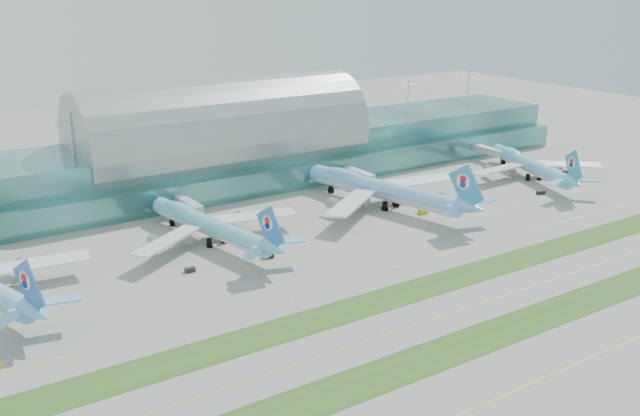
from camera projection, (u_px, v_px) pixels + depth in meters
ground at (429, 290)px, 197.19m from camera, size 700.00×700.00×0.00m
terminal at (223, 150)px, 295.29m from camera, size 340.00×69.10×36.00m
grass_strip_near at (505, 330)px, 174.90m from camera, size 420.00×12.00×0.08m
grass_strip_far at (424, 288)px, 198.77m from camera, size 420.00×12.00×0.08m
taxiline_a at (572, 365)px, 159.00m from camera, size 420.00×0.35×0.01m
taxiline_b at (464, 309)px, 186.05m from camera, size 420.00×0.35×0.01m
taxiline_c at (388, 269)px, 211.52m from camera, size 420.00×0.35×0.01m
taxiline_d at (346, 247)px, 229.02m from camera, size 420.00×0.35×0.01m
airliner_b at (208, 224)px, 231.40m from camera, size 62.31×71.55×19.79m
airliner_c at (381, 188)px, 267.54m from camera, size 71.76×82.70×23.00m
airliner_d at (530, 164)px, 305.91m from camera, size 59.02×68.59×19.45m
gse_c at (190, 270)px, 209.30m from camera, size 3.22×1.93×1.30m
gse_d at (268, 255)px, 219.80m from camera, size 3.64×2.57×1.55m
gse_e at (423, 211)px, 261.03m from camera, size 3.48×2.25×1.73m
gse_f at (454, 206)px, 267.48m from camera, size 3.53×2.14×1.31m
gse_g at (541, 192)px, 284.14m from camera, size 3.65×2.36×1.49m
gse_h at (566, 172)px, 313.89m from camera, size 3.70×1.88×1.52m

